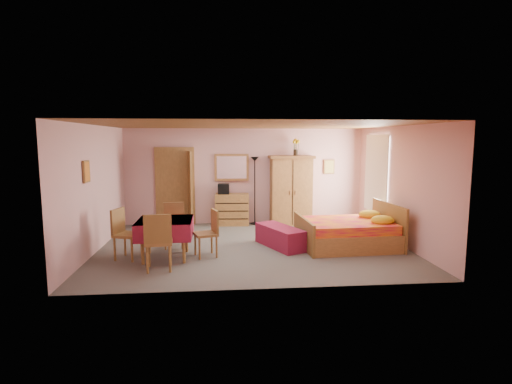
{
  "coord_description": "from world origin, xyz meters",
  "views": [
    {
      "loc": [
        -0.7,
        -8.41,
        2.3
      ],
      "look_at": [
        0.1,
        0.3,
        1.15
      ],
      "focal_mm": 28.0,
      "sensor_mm": 36.0,
      "label": 1
    }
  ],
  "objects": [
    {
      "name": "bed",
      "position": [
        2.03,
        -0.18,
        0.46
      ],
      "size": [
        2.08,
        1.68,
        0.93
      ],
      "primitive_type": "cube",
      "rotation": [
        0.0,
        0.0,
        0.05
      ],
      "color": "#D31441",
      "rests_on": "floor"
    },
    {
      "name": "floor",
      "position": [
        0.0,
        0.0,
        0.0
      ],
      "size": [
        6.5,
        6.5,
        0.0
      ],
      "primitive_type": "plane",
      "color": "#625D56",
      "rests_on": "ground"
    },
    {
      "name": "wall_left",
      "position": [
        -3.25,
        0.0,
        1.3
      ],
      "size": [
        0.1,
        5.0,
        2.6
      ],
      "primitive_type": "cube",
      "color": "#CF9796",
      "rests_on": "floor"
    },
    {
      "name": "ceiling",
      "position": [
        0.0,
        0.0,
        2.6
      ],
      "size": [
        6.5,
        6.5,
        0.0
      ],
      "primitive_type": "plane",
      "rotation": [
        3.14,
        0.0,
        0.0
      ],
      "color": "brown",
      "rests_on": "wall_back"
    },
    {
      "name": "chair_east",
      "position": [
        -0.99,
        -0.67,
        0.46
      ],
      "size": [
        0.53,
        0.53,
        0.93
      ],
      "primitive_type": "cube",
      "rotation": [
        0.0,
        0.0,
        1.87
      ],
      "color": "olive",
      "rests_on": "floor"
    },
    {
      "name": "bench",
      "position": [
        0.59,
        -0.1,
        0.22
      ],
      "size": [
        0.99,
        1.41,
        0.44
      ],
      "primitive_type": "cube",
      "rotation": [
        0.0,
        0.0,
        0.42
      ],
      "color": "maroon",
      "rests_on": "floor"
    },
    {
      "name": "chair_north",
      "position": [
        -1.69,
        0.08,
        0.47
      ],
      "size": [
        0.46,
        0.46,
        0.95
      ],
      "primitive_type": "cube",
      "rotation": [
        0.0,
        0.0,
        3.22
      ],
      "color": "olive",
      "rests_on": "floor"
    },
    {
      "name": "doorway",
      "position": [
        -1.9,
        2.47,
        1.02
      ],
      "size": [
        1.06,
        0.12,
        2.15
      ],
      "primitive_type": "cube",
      "color": "#9E6B35",
      "rests_on": "floor"
    },
    {
      "name": "dining_table",
      "position": [
        -1.76,
        -0.7,
        0.38
      ],
      "size": [
        1.06,
        1.06,
        0.76
      ],
      "primitive_type": "cube",
      "rotation": [
        0.0,
        0.0,
        0.01
      ],
      "color": "maroon",
      "rests_on": "floor"
    },
    {
      "name": "chair_west",
      "position": [
        -2.48,
        -0.69,
        0.49
      ],
      "size": [
        0.56,
        0.56,
        0.98
      ],
      "primitive_type": "cube",
      "rotation": [
        0.0,
        0.0,
        -1.89
      ],
      "color": "#A87639",
      "rests_on": "floor"
    },
    {
      "name": "chair_south",
      "position": [
        -1.79,
        -1.4,
        0.52
      ],
      "size": [
        0.51,
        0.51,
        1.04
      ],
      "primitive_type": "cube",
      "rotation": [
        0.0,
        0.0,
        0.1
      ],
      "color": "olive",
      "rests_on": "floor"
    },
    {
      "name": "wall_back",
      "position": [
        0.0,
        2.5,
        1.3
      ],
      "size": [
        6.5,
        0.1,
        2.6
      ],
      "primitive_type": "cube",
      "color": "#CF9796",
      "rests_on": "floor"
    },
    {
      "name": "picture_left",
      "position": [
        -3.22,
        -0.6,
        1.7
      ],
      "size": [
        0.04,
        0.32,
        0.42
      ],
      "primitive_type": "cube",
      "color": "orange",
      "rests_on": "wall_left"
    },
    {
      "name": "wall_mirror",
      "position": [
        -0.37,
        2.45,
        1.55
      ],
      "size": [
        0.93,
        0.08,
        0.73
      ],
      "primitive_type": "cube",
      "rotation": [
        0.0,
        0.0,
        -0.04
      ],
      "color": "white",
      "rests_on": "wall_back"
    },
    {
      "name": "window",
      "position": [
        3.21,
        1.2,
        1.45
      ],
      "size": [
        0.08,
        1.4,
        1.95
      ],
      "primitive_type": "cube",
      "color": "white",
      "rests_on": "wall_right"
    },
    {
      "name": "wall_front",
      "position": [
        0.0,
        -2.5,
        1.3
      ],
      "size": [
        6.5,
        0.1,
        2.6
      ],
      "primitive_type": "cube",
      "color": "#CF9796",
      "rests_on": "floor"
    },
    {
      "name": "picture_back",
      "position": [
        2.35,
        2.47,
        1.55
      ],
      "size": [
        0.3,
        0.04,
        0.4
      ],
      "primitive_type": "cube",
      "color": "#D8BF59",
      "rests_on": "wall_back"
    },
    {
      "name": "wardrobe",
      "position": [
        1.22,
        2.17,
        0.94
      ],
      "size": [
        1.2,
        0.63,
        1.87
      ],
      "primitive_type": "cube",
      "rotation": [
        0.0,
        0.0,
        0.01
      ],
      "color": "#9C6834",
      "rests_on": "floor"
    },
    {
      "name": "chest_of_drawers",
      "position": [
        -0.37,
        2.24,
        0.42
      ],
      "size": [
        0.92,
        0.5,
        0.85
      ],
      "primitive_type": "cube",
      "rotation": [
        0.0,
        0.0,
        -0.06
      ],
      "color": "#A57137",
      "rests_on": "floor"
    },
    {
      "name": "wall_right",
      "position": [
        3.25,
        0.0,
        1.3
      ],
      "size": [
        0.1,
        5.0,
        2.6
      ],
      "primitive_type": "cube",
      "color": "#CF9796",
      "rests_on": "floor"
    },
    {
      "name": "stereo",
      "position": [
        -0.6,
        2.25,
        0.99
      ],
      "size": [
        0.32,
        0.24,
        0.28
      ],
      "primitive_type": "cube",
      "rotation": [
        0.0,
        0.0,
        -0.08
      ],
      "color": "black",
      "rests_on": "chest_of_drawers"
    },
    {
      "name": "sunflower_vase",
      "position": [
        1.36,
        2.26,
        2.1
      ],
      "size": [
        0.18,
        0.18,
        0.45
      ],
      "primitive_type": "cube",
      "rotation": [
        0.0,
        0.0,
        0.02
      ],
      "color": "gold",
      "rests_on": "wardrobe"
    },
    {
      "name": "floor_lamp",
      "position": [
        0.25,
        2.3,
        0.92
      ],
      "size": [
        0.26,
        0.26,
        1.84
      ],
      "primitive_type": "cube",
      "rotation": [
        0.0,
        0.0,
        0.1
      ],
      "color": "black",
      "rests_on": "floor"
    }
  ]
}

